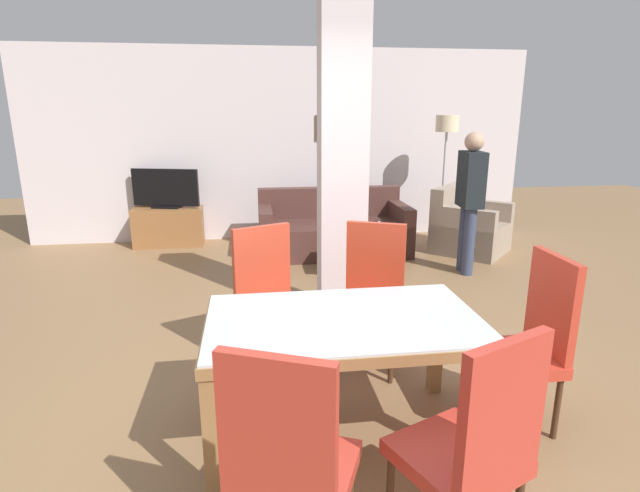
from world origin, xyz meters
TOP-DOWN VIEW (x-y plane):
  - ground_plane at (0.00, 0.00)m, footprint 18.00×18.00m
  - back_wall at (0.00, 4.84)m, footprint 7.20×0.09m
  - divider_pillar at (0.30, 1.72)m, footprint 0.40×0.29m
  - dining_table at (0.00, 0.00)m, footprint 1.51×0.91m
  - dining_chair_far_left at (-0.38, 0.87)m, footprint 0.60×0.60m
  - dining_chair_far_right at (0.38, 0.87)m, footprint 0.60×0.60m
  - dining_chair_near_left at (-0.38, -0.87)m, footprint 0.60×0.60m
  - dining_chair_near_right at (0.38, -0.87)m, footprint 0.60×0.60m
  - dining_chair_head_right at (1.12, 0.00)m, footprint 0.46×0.46m
  - sofa at (0.58, 3.89)m, footprint 1.95×0.94m
  - armchair at (2.38, 3.67)m, footprint 1.21×1.21m
  - coffee_table at (0.73, 2.93)m, footprint 0.72×0.48m
  - bottle at (0.92, 2.79)m, footprint 0.07×0.07m
  - tv_stand at (-1.65, 4.56)m, footprint 0.94×0.40m
  - tv_screen at (-1.65, 4.56)m, footprint 0.92×0.29m
  - floor_lamp at (2.20, 4.18)m, footprint 0.31×0.31m
  - standing_person at (1.98, 2.82)m, footprint 0.25×0.40m

SIDE VIEW (x-z plane):
  - ground_plane at x=0.00m, z-range 0.00..0.00m
  - coffee_table at x=0.73m, z-range 0.01..0.40m
  - tv_stand at x=-1.65m, z-range 0.00..0.54m
  - sofa at x=0.58m, z-range -0.13..0.70m
  - armchair at x=2.38m, z-range -0.13..0.73m
  - bottle at x=0.92m, z-range 0.36..0.62m
  - dining_chair_far_left at x=-0.38m, z-range 0.03..1.08m
  - dining_chair_far_right at x=0.38m, z-range 0.03..1.08m
  - dining_chair_near_left at x=-0.38m, z-range 0.03..1.08m
  - dining_chair_near_right at x=0.38m, z-range 0.03..1.08m
  - dining_chair_head_right at x=1.12m, z-range 0.03..1.08m
  - dining_table at x=0.00m, z-range 0.22..0.97m
  - tv_screen at x=-1.65m, z-range 0.53..1.07m
  - standing_person at x=1.98m, z-range 0.12..1.74m
  - divider_pillar at x=0.30m, z-range 0.00..2.70m
  - back_wall at x=0.00m, z-range 0.00..2.70m
  - floor_lamp at x=2.20m, z-range 0.61..2.39m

